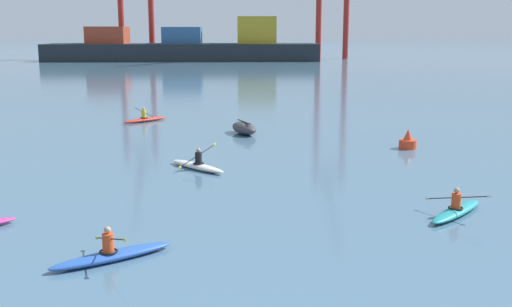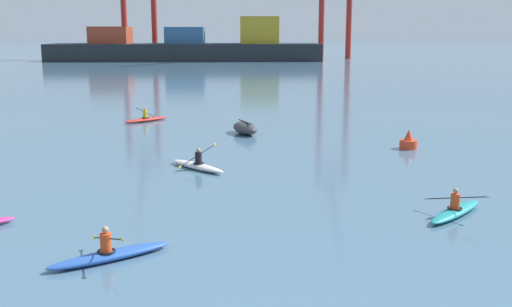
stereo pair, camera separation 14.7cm
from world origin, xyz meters
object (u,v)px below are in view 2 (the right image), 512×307
(kayak_blue, at_px, (110,254))
(channel_buoy, at_px, (408,142))
(kayak_teal, at_px, (456,210))
(kayak_white, at_px, (197,165))
(capsized_dinghy, at_px, (245,128))
(kayak_red, at_px, (146,119))
(container_barge, at_px, (189,47))

(kayak_blue, bearing_deg, channel_buoy, 51.04)
(kayak_blue, height_order, kayak_teal, same)
(kayak_teal, relative_size, kayak_white, 0.99)
(capsized_dinghy, distance_m, kayak_blue, 20.19)
(kayak_red, relative_size, kayak_white, 0.99)
(capsized_dinghy, distance_m, kayak_teal, 17.54)
(container_barge, xyz_separation_m, kayak_red, (3.60, -82.92, -2.48))
(kayak_teal, bearing_deg, kayak_red, 121.79)
(container_barge, relative_size, kayak_teal, 18.63)
(container_barge, height_order, kayak_blue, container_barge)
(container_barge, bearing_deg, kayak_teal, -80.82)
(capsized_dinghy, relative_size, kayak_teal, 0.98)
(container_barge, distance_m, capsized_dinghy, 88.71)
(kayak_red, bearing_deg, kayak_white, -73.20)
(container_barge, bearing_deg, capsized_dinghy, -83.44)
(channel_buoy, height_order, kayak_teal, channel_buoy)
(channel_buoy, bearing_deg, kayak_white, -157.57)
(kayak_teal, bearing_deg, container_barge, 99.18)
(kayak_teal, height_order, kayak_white, kayak_white)
(kayak_blue, height_order, kayak_white, kayak_white)
(kayak_red, distance_m, kayak_white, 14.93)
(kayak_teal, bearing_deg, kayak_blue, -161.05)
(channel_buoy, bearing_deg, capsized_dinghy, 150.35)
(channel_buoy, xyz_separation_m, kayak_blue, (-12.19, -15.07, -0.19))
(kayak_teal, bearing_deg, kayak_white, 141.58)
(kayak_white, bearing_deg, channel_buoy, 22.43)
(capsized_dinghy, distance_m, kayak_red, 8.34)
(container_barge, distance_m, kayak_teal, 105.68)
(channel_buoy, xyz_separation_m, kayak_red, (-14.88, 9.93, -0.19))
(container_barge, xyz_separation_m, kayak_white, (7.91, -97.21, -2.48))
(kayak_blue, relative_size, kayak_red, 1.11)
(kayak_red, xyz_separation_m, kayak_white, (4.31, -14.29, 0.00))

